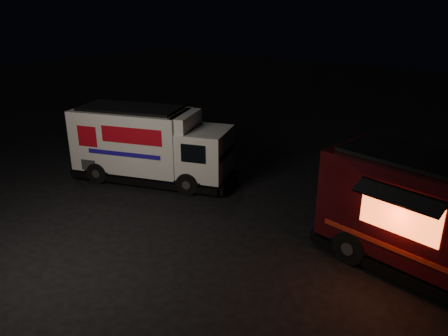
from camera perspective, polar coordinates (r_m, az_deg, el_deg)
ground at (r=13.71m, az=-7.76°, el=-7.88°), size 80.00×80.00×0.00m
white_truck at (r=16.95m, az=-9.32°, el=3.02°), size 6.64×4.11×2.85m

